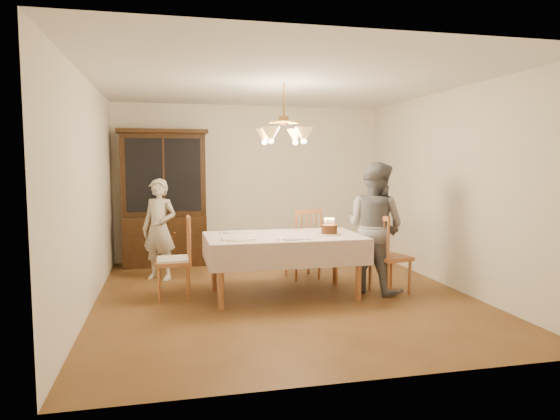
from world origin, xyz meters
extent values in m
plane|color=brown|center=(0.00, 0.00, 0.00)|extent=(5.00, 5.00, 0.00)
plane|color=white|center=(0.00, 0.00, 2.60)|extent=(5.00, 5.00, 0.00)
plane|color=white|center=(0.00, 2.50, 1.30)|extent=(4.50, 0.00, 4.50)
plane|color=white|center=(0.00, -2.50, 1.30)|extent=(4.50, 0.00, 4.50)
plane|color=white|center=(-2.25, 0.00, 1.30)|extent=(0.00, 5.00, 5.00)
plane|color=white|center=(2.25, 0.00, 1.30)|extent=(0.00, 5.00, 5.00)
cube|color=#97542B|center=(0.00, 0.00, 0.73)|extent=(1.80, 1.00, 0.04)
cube|color=beige|center=(0.00, 0.00, 0.75)|extent=(1.90, 1.10, 0.01)
cylinder|color=#97542B|center=(-0.82, -0.42, 0.35)|extent=(0.07, 0.07, 0.71)
cylinder|color=#97542B|center=(0.82, -0.42, 0.35)|extent=(0.07, 0.07, 0.71)
cylinder|color=#97542B|center=(-0.82, 0.42, 0.35)|extent=(0.07, 0.07, 0.71)
cylinder|color=#97542B|center=(0.82, 0.42, 0.35)|extent=(0.07, 0.07, 0.71)
cube|color=black|center=(-1.43, 2.23, 0.40)|extent=(1.30, 0.50, 0.80)
cube|color=black|center=(-1.43, 2.28, 1.45)|extent=(1.30, 0.40, 1.30)
cube|color=black|center=(-1.43, 2.08, 1.45)|extent=(1.14, 0.01, 1.14)
cube|color=black|center=(-1.43, 2.23, 2.13)|extent=(1.38, 0.54, 0.06)
cube|color=#97542B|center=(0.48, 0.87, 0.45)|extent=(0.51, 0.49, 0.05)
cube|color=#97542B|center=(0.52, 0.68, 0.97)|extent=(0.40, 0.11, 0.06)
cylinder|color=#97542B|center=(0.63, 1.07, 0.21)|extent=(0.04, 0.04, 0.43)
cylinder|color=#97542B|center=(0.28, 1.01, 0.21)|extent=(0.04, 0.04, 0.43)
cylinder|color=#97542B|center=(0.69, 0.74, 0.21)|extent=(0.04, 0.04, 0.43)
cylinder|color=#97542B|center=(0.34, 0.67, 0.21)|extent=(0.04, 0.04, 0.43)
cube|color=#97542B|center=(-1.33, 0.16, 0.45)|extent=(0.42, 0.44, 0.05)
cube|color=#97542B|center=(-1.14, 0.16, 0.97)|extent=(0.04, 0.40, 0.06)
cylinder|color=#97542B|center=(-1.50, 0.34, 0.21)|extent=(0.04, 0.04, 0.43)
cylinder|color=#97542B|center=(-1.50, -0.02, 0.21)|extent=(0.04, 0.04, 0.43)
cylinder|color=#97542B|center=(-1.16, 0.34, 0.21)|extent=(0.04, 0.04, 0.43)
cylinder|color=#97542B|center=(-1.16, -0.02, 0.21)|extent=(0.04, 0.04, 0.43)
cube|color=silver|center=(-1.33, 0.16, 0.48)|extent=(0.38, 0.40, 0.03)
cube|color=#97542B|center=(1.35, -0.15, 0.45)|extent=(0.52, 0.53, 0.05)
cube|color=#97542B|center=(1.16, -0.20, 0.97)|extent=(0.13, 0.40, 0.06)
cylinder|color=#97542B|center=(1.56, -0.29, 0.21)|extent=(0.04, 0.04, 0.43)
cylinder|color=#97542B|center=(1.47, 0.06, 0.21)|extent=(0.04, 0.04, 0.43)
cylinder|color=#97542B|center=(1.23, -0.37, 0.21)|extent=(0.04, 0.04, 0.43)
cylinder|color=#97542B|center=(1.14, -0.02, 0.21)|extent=(0.04, 0.04, 0.43)
imported|color=beige|center=(-1.50, 1.24, 0.71)|extent=(0.62, 0.56, 1.43)
imported|color=slate|center=(1.18, -0.05, 0.83)|extent=(0.97, 1.02, 1.65)
cylinder|color=white|center=(0.56, -0.07, 0.77)|extent=(0.30, 0.30, 0.01)
cylinder|color=#3B1E0D|center=(0.56, -0.07, 0.83)|extent=(0.20, 0.20, 0.11)
cylinder|color=#598CD8|center=(0.62, -0.07, 0.92)|extent=(0.01, 0.01, 0.07)
sphere|color=#FFB23F|center=(0.62, -0.07, 0.96)|extent=(0.01, 0.01, 0.01)
cylinder|color=pink|center=(0.62, -0.05, 0.92)|extent=(0.01, 0.01, 0.07)
sphere|color=#FFB23F|center=(0.62, -0.05, 0.96)|extent=(0.01, 0.01, 0.01)
cylinder|color=#EACC66|center=(0.60, -0.02, 0.92)|extent=(0.01, 0.01, 0.07)
sphere|color=#FFB23F|center=(0.60, -0.02, 0.96)|extent=(0.01, 0.01, 0.01)
cylinder|color=#598CD8|center=(0.58, -0.01, 0.92)|extent=(0.01, 0.01, 0.07)
sphere|color=#FFB23F|center=(0.58, -0.01, 0.96)|extent=(0.01, 0.01, 0.01)
cylinder|color=pink|center=(0.55, -0.01, 0.92)|extent=(0.01, 0.01, 0.07)
sphere|color=#FFB23F|center=(0.55, -0.01, 0.96)|extent=(0.01, 0.01, 0.01)
cylinder|color=#EACC66|center=(0.53, -0.02, 0.92)|extent=(0.01, 0.01, 0.07)
sphere|color=#FFB23F|center=(0.53, -0.02, 0.96)|extent=(0.01, 0.01, 0.01)
cylinder|color=#598CD8|center=(0.51, -0.05, 0.92)|extent=(0.01, 0.01, 0.07)
sphere|color=#FFB23F|center=(0.51, -0.05, 0.96)|extent=(0.01, 0.01, 0.01)
cylinder|color=pink|center=(0.50, -0.07, 0.92)|extent=(0.01, 0.01, 0.07)
sphere|color=#FFB23F|center=(0.50, -0.07, 0.96)|extent=(0.01, 0.01, 0.01)
cylinder|color=#EACC66|center=(0.51, -0.10, 0.92)|extent=(0.01, 0.01, 0.07)
sphere|color=#FFB23F|center=(0.51, -0.10, 0.96)|extent=(0.01, 0.01, 0.01)
cylinder|color=#598CD8|center=(0.53, -0.12, 0.92)|extent=(0.01, 0.01, 0.07)
sphere|color=#FFB23F|center=(0.53, -0.12, 0.96)|extent=(0.01, 0.01, 0.01)
cylinder|color=pink|center=(0.55, -0.13, 0.92)|extent=(0.01, 0.01, 0.07)
sphere|color=#FFB23F|center=(0.55, -0.13, 0.96)|extent=(0.01, 0.01, 0.01)
cylinder|color=#EACC66|center=(0.58, -0.13, 0.92)|extent=(0.01, 0.01, 0.07)
sphere|color=#FFB23F|center=(0.58, -0.13, 0.96)|extent=(0.01, 0.01, 0.01)
cylinder|color=#598CD8|center=(0.60, -0.12, 0.92)|extent=(0.01, 0.01, 0.07)
sphere|color=#FFB23F|center=(0.60, -0.12, 0.96)|extent=(0.01, 0.01, 0.01)
cylinder|color=pink|center=(0.62, -0.10, 0.92)|extent=(0.01, 0.01, 0.07)
sphere|color=#FFB23F|center=(0.62, -0.10, 0.96)|extent=(0.01, 0.01, 0.01)
cylinder|color=white|center=(-0.61, -0.27, 0.77)|extent=(0.26, 0.26, 0.02)
cube|color=silver|center=(-0.79, -0.27, 0.76)|extent=(0.01, 0.16, 0.01)
cube|color=silver|center=(-0.44, -0.27, 0.76)|extent=(0.10, 0.10, 0.01)
cylinder|color=white|center=(0.02, -0.35, 0.77)|extent=(0.24, 0.24, 0.02)
cube|color=silver|center=(-0.15, -0.35, 0.76)|extent=(0.02, 0.16, 0.01)
cube|color=silver|center=(0.18, -0.35, 0.76)|extent=(0.10, 0.10, 0.01)
cylinder|color=white|center=(-0.59, 0.35, 0.77)|extent=(0.23, 0.23, 0.02)
cube|color=silver|center=(-0.74, 0.35, 0.76)|extent=(0.01, 0.16, 0.01)
cube|color=silver|center=(-0.43, 0.35, 0.76)|extent=(0.10, 0.10, 0.01)
cylinder|color=#BF8C3F|center=(0.00, 0.00, 2.40)|extent=(0.02, 0.02, 0.40)
cylinder|color=#BF8C3F|center=(0.00, 0.00, 2.15)|extent=(0.12, 0.12, 0.10)
cone|color=#D8994C|center=(0.20, 0.20, 1.97)|extent=(0.22, 0.22, 0.18)
sphere|color=#FFD899|center=(0.20, 0.20, 1.90)|extent=(0.07, 0.07, 0.07)
cone|color=#D8994C|center=(-0.20, 0.20, 1.97)|extent=(0.22, 0.22, 0.18)
sphere|color=#FFD899|center=(-0.20, 0.20, 1.90)|extent=(0.07, 0.07, 0.07)
cone|color=#D8994C|center=(-0.20, -0.20, 1.97)|extent=(0.22, 0.22, 0.18)
sphere|color=#FFD899|center=(-0.20, -0.20, 1.90)|extent=(0.07, 0.07, 0.07)
cone|color=#D8994C|center=(0.20, -0.20, 1.97)|extent=(0.22, 0.22, 0.18)
sphere|color=#FFD899|center=(0.20, -0.20, 1.90)|extent=(0.07, 0.07, 0.07)
camera|label=1|loc=(-1.39, -5.91, 1.66)|focal=32.00mm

